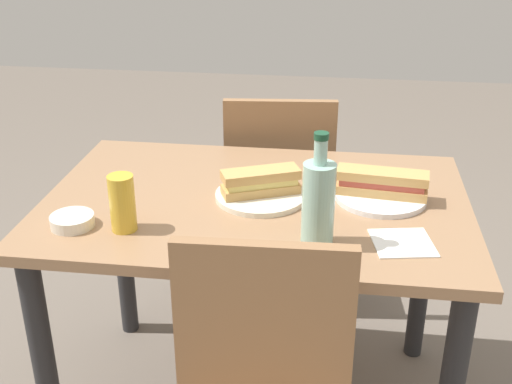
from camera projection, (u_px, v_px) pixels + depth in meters
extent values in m
cube|color=#997251|center=(256.00, 204.00, 1.78)|extent=(1.15, 0.76, 0.03)
cylinder|color=#262628|center=(45.00, 369.00, 1.71)|extent=(0.06, 0.06, 0.69)
cylinder|color=#262628|center=(123.00, 247.00, 2.28)|extent=(0.06, 0.06, 0.69)
cylinder|color=#262628|center=(423.00, 268.00, 2.16)|extent=(0.06, 0.06, 0.69)
cube|color=#936B47|center=(279.00, 189.00, 2.48)|extent=(0.44, 0.44, 0.02)
cube|color=#936B47|center=(280.00, 157.00, 2.23)|extent=(0.38, 0.07, 0.40)
cylinder|color=#936B47|center=(321.00, 222.00, 2.74)|extent=(0.04, 0.04, 0.44)
cylinder|color=#936B47|center=(236.00, 220.00, 2.75)|extent=(0.04, 0.04, 0.44)
cylinder|color=#936B47|center=(326.00, 267.00, 2.41)|extent=(0.04, 0.04, 0.44)
cylinder|color=#936B47|center=(230.00, 264.00, 2.43)|extent=(0.04, 0.04, 0.44)
cube|color=#936B47|center=(264.00, 327.00, 1.36)|extent=(0.38, 0.04, 0.40)
cylinder|color=silver|center=(261.00, 196.00, 1.77)|extent=(0.25, 0.25, 0.01)
cube|color=tan|center=(261.00, 189.00, 1.77)|extent=(0.22, 0.15, 0.02)
cube|color=#DBC66B|center=(261.00, 182.00, 1.76)|extent=(0.20, 0.13, 0.02)
cube|color=tan|center=(261.00, 174.00, 1.75)|extent=(0.22, 0.15, 0.02)
cube|color=silver|center=(269.00, 183.00, 1.83)|extent=(0.10, 0.04, 0.00)
cube|color=#59331E|center=(238.00, 185.00, 1.81)|extent=(0.08, 0.04, 0.01)
cylinder|color=white|center=(381.00, 197.00, 1.77)|extent=(0.25, 0.25, 0.01)
cube|color=tan|center=(381.00, 190.00, 1.76)|extent=(0.25, 0.10, 0.02)
cube|color=#B74C3D|center=(382.00, 183.00, 1.75)|extent=(0.23, 0.09, 0.02)
cube|color=tan|center=(382.00, 175.00, 1.74)|extent=(0.25, 0.10, 0.02)
cube|color=silver|center=(397.00, 186.00, 1.81)|extent=(0.10, 0.01, 0.00)
cube|color=#59331E|center=(364.00, 184.00, 1.82)|extent=(0.08, 0.01, 0.01)
cylinder|color=#99C6B7|center=(318.00, 205.00, 1.50)|extent=(0.08, 0.08, 0.21)
cylinder|color=#99C6B7|center=(321.00, 152.00, 1.45)|extent=(0.03, 0.03, 0.06)
cylinder|color=#19472D|center=(321.00, 136.00, 1.43)|extent=(0.03, 0.03, 0.01)
cylinder|color=gold|center=(122.00, 203.00, 1.58)|extent=(0.06, 0.06, 0.14)
cylinder|color=silver|center=(72.00, 221.00, 1.62)|extent=(0.11, 0.11, 0.03)
cube|color=white|center=(403.00, 243.00, 1.55)|extent=(0.16, 0.16, 0.00)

